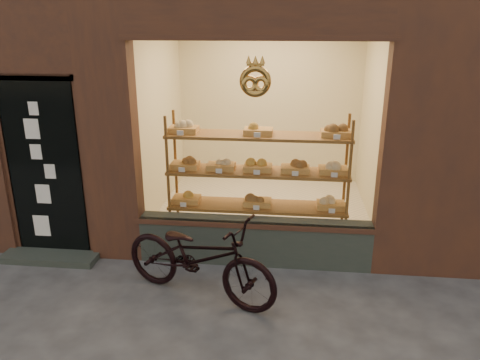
# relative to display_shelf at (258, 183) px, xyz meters

# --- Properties ---
(display_shelf) EXTENTS (2.20, 0.45, 1.70)m
(display_shelf) POSITION_rel_display_shelf_xyz_m (0.00, 0.00, 0.00)
(display_shelf) COLOR #54361B
(display_shelf) RESTS_ON ground
(bicycle) EXTENTS (1.85, 1.19, 0.92)m
(bicycle) POSITION_rel_display_shelf_xyz_m (-0.50, -1.22, -0.40)
(bicycle) COLOR black
(bicycle) RESTS_ON ground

